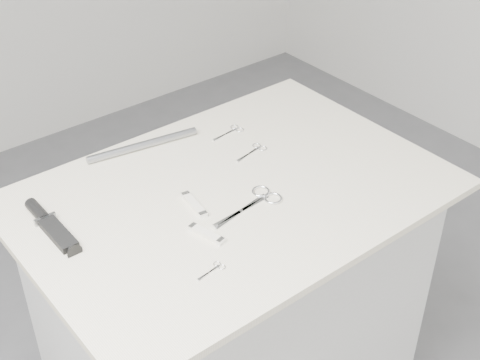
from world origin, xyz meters
TOP-DOWN VIEW (x-y plane):
  - plinth at (0.00, 0.00)m, footprint 0.90×0.60m
  - display_board at (0.00, 0.00)m, footprint 1.00×0.70m
  - large_shears at (0.02, -0.07)m, footprint 0.19×0.08m
  - embroidery_scissors_a at (0.15, 0.10)m, footprint 0.10×0.05m
  - embroidery_scissors_b at (0.16, 0.21)m, footprint 0.10×0.04m
  - tiny_scissors at (-0.20, -0.19)m, footprint 0.07×0.03m
  - sheathed_knife at (-0.40, 0.15)m, footprint 0.05×0.20m
  - pocket_knife_a at (-0.15, -0.10)m, footprint 0.04×0.09m
  - pocket_knife_b at (-0.11, 0.00)m, footprint 0.04×0.10m
  - metal_rail at (-0.07, 0.29)m, footprint 0.30×0.07m

SIDE VIEW (x-z plane):
  - plinth at x=0.00m, z-range 0.00..0.90m
  - display_board at x=0.00m, z-range 0.90..0.92m
  - tiny_scissors at x=-0.20m, z-range 0.92..0.92m
  - embroidery_scissors_b at x=0.16m, z-range 0.92..0.92m
  - embroidery_scissors_a at x=0.15m, z-range 0.92..0.92m
  - large_shears at x=0.02m, z-range 0.92..0.93m
  - pocket_knife_a at x=-0.15m, z-range 0.92..0.93m
  - pocket_knife_b at x=-0.11m, z-range 0.92..0.93m
  - sheathed_knife at x=-0.40m, z-range 0.91..0.94m
  - metal_rail at x=-0.07m, z-range 0.92..0.94m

